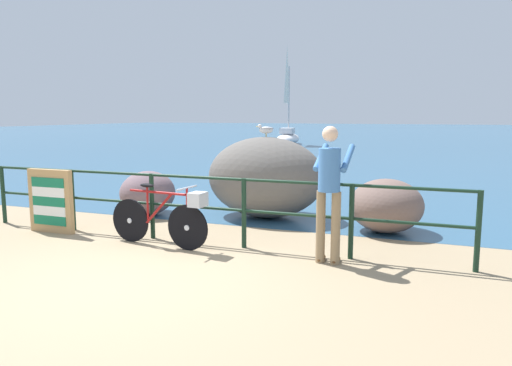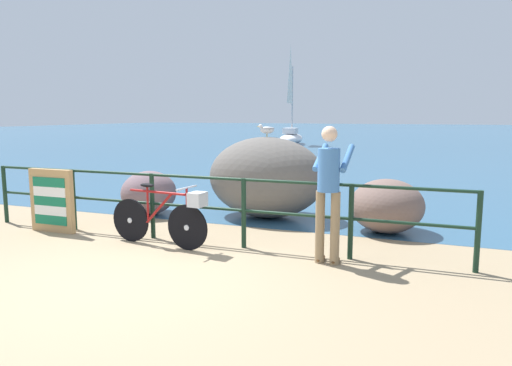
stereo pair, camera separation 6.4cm
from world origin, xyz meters
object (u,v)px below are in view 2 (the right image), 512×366
person_at_railing (329,188)px  sailboat (291,134)px  breakwater_boulder_main (266,177)px  seagull (267,129)px  folded_deckchair_stack (52,201)px  breakwater_boulder_right (387,206)px  bicycle (166,216)px  breakwater_boulder_left (149,193)px

person_at_railing → sailboat: 24.43m
breakwater_boulder_main → seagull: bearing=106.2°
folded_deckchair_stack → breakwater_boulder_right: bearing=20.8°
seagull → breakwater_boulder_main: bearing=94.9°
folded_deckchair_stack → breakwater_boulder_right: 5.50m
folded_deckchair_stack → person_at_railing: bearing=-0.3°
person_at_railing → seagull: 3.06m
bicycle → folded_deckchair_stack: (-2.23, 0.11, 0.06)m
bicycle → breakwater_boulder_right: bearing=41.1°
person_at_railing → breakwater_boulder_left: (-3.90, 1.79, -0.57)m
person_at_railing → breakwater_boulder_right: 2.12m
breakwater_boulder_main → folded_deckchair_stack: bearing=-140.9°
breakwater_boulder_main → sailboat: sailboat is taller
person_at_railing → breakwater_boulder_right: size_ratio=1.45×
folded_deckchair_stack → breakwater_boulder_right: size_ratio=0.85×
sailboat → breakwater_boulder_right: bearing=-166.5°
breakwater_boulder_right → sailboat: size_ratio=0.20×
folded_deckchair_stack → sailboat: size_ratio=0.17×
seagull → sailboat: 21.61m
breakwater_boulder_left → breakwater_boulder_right: 4.45m
folded_deckchair_stack → sailboat: sailboat is taller
sailboat → breakwater_boulder_left: bearing=-177.6°
bicycle → breakwater_boulder_main: breakwater_boulder_main is taller
breakwater_boulder_right → person_at_railing: bearing=-105.4°
bicycle → breakwater_boulder_left: bearing=135.1°
breakwater_boulder_main → breakwater_boulder_left: (-2.20, -0.59, -0.33)m
bicycle → person_at_railing: person_at_railing is taller
seagull → breakwater_boulder_right: bearing=157.0°
breakwater_boulder_right → seagull: 2.61m
person_at_railing → seagull: (-1.72, 2.44, 0.65)m
breakwater_boulder_right → folded_deckchair_stack: bearing=-159.2°
bicycle → seagull: size_ratio=4.95×
sailboat → person_at_railing: bearing=-169.3°
person_at_railing → breakwater_boulder_main: bearing=38.6°
folded_deckchair_stack → breakwater_boulder_left: folded_deckchair_stack is taller
breakwater_boulder_main → breakwater_boulder_right: bearing=-10.2°
breakwater_boulder_left → seagull: size_ratio=3.31×
breakwater_boulder_left → person_at_railing: bearing=-24.6°
person_at_railing → folded_deckchair_stack: bearing=92.8°
breakwater_boulder_left → folded_deckchair_stack: bearing=-111.4°
breakwater_boulder_main → breakwater_boulder_left: bearing=-165.0°
seagull → folded_deckchair_stack: bearing=28.8°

